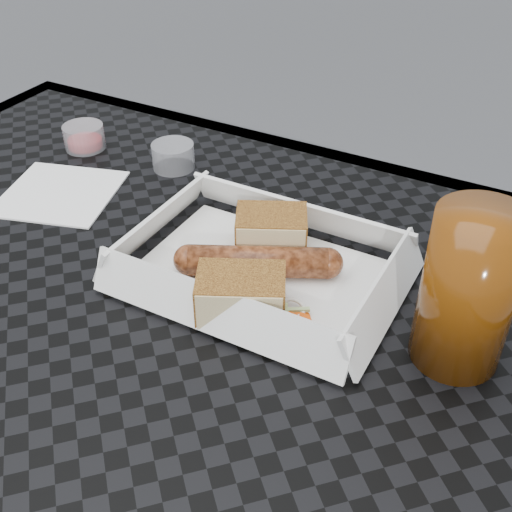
{
  "coord_description": "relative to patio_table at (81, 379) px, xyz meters",
  "views": [
    {
      "loc": [
        0.34,
        -0.28,
        1.11
      ],
      "look_at": [
        0.12,
        0.12,
        0.78
      ],
      "focal_mm": 45.0,
      "sensor_mm": 36.0,
      "label": 1
    }
  ],
  "objects": [
    {
      "name": "bratwurst",
      "position": [
        0.12,
        0.13,
        0.09
      ],
      "size": [
        0.14,
        0.08,
        0.03
      ],
      "rotation": [
        0.0,
        0.0,
        0.46
      ],
      "color": "brown",
      "rests_on": "food_tray"
    },
    {
      "name": "patio_table",
      "position": [
        0.0,
        0.0,
        0.0
      ],
      "size": [
        0.8,
        0.8,
        0.74
      ],
      "color": "black",
      "rests_on": "ground"
    },
    {
      "name": "veg_garnish",
      "position": [
        0.17,
        0.09,
        0.08
      ],
      "size": [
        0.03,
        0.03,
        0.0
      ],
      "color": "#E64E0A",
      "rests_on": "food_tray"
    },
    {
      "name": "condiment_cup_sauce",
      "position": [
        -0.2,
        0.25,
        0.09
      ],
      "size": [
        0.05,
        0.05,
        0.03
      ],
      "primitive_type": "cylinder",
      "color": "maroon",
      "rests_on": "patio_table"
    },
    {
      "name": "condiment_cup_empty",
      "position": [
        -0.07,
        0.27,
        0.09
      ],
      "size": [
        0.05,
        0.05,
        0.03
      ],
      "primitive_type": "cylinder",
      "color": "silver",
      "rests_on": "patio_table"
    },
    {
      "name": "food_tray",
      "position": [
        0.12,
        0.13,
        0.08
      ],
      "size": [
        0.22,
        0.15,
        0.0
      ],
      "primitive_type": "cube",
      "color": "white",
      "rests_on": "patio_table"
    },
    {
      "name": "drink_glass",
      "position": [
        0.3,
        0.12,
        0.14
      ],
      "size": [
        0.07,
        0.07,
        0.13
      ],
      "primitive_type": "cylinder",
      "color": "#5A2B07",
      "rests_on": "patio_table"
    },
    {
      "name": "napkin",
      "position": [
        -0.15,
        0.15,
        0.08
      ],
      "size": [
        0.15,
        0.15,
        0.0
      ],
      "primitive_type": "cube",
      "rotation": [
        0.0,
        0.0,
        0.3
      ],
      "color": "white",
      "rests_on": "patio_table"
    },
    {
      "name": "bread_far",
      "position": [
        0.13,
        0.08,
        0.1
      ],
      "size": [
        0.09,
        0.08,
        0.04
      ],
      "primitive_type": "cube",
      "rotation": [
        0.0,
        0.0,
        0.46
      ],
      "color": "#925F24",
      "rests_on": "food_tray"
    },
    {
      "name": "bread_near",
      "position": [
        0.11,
        0.17,
        0.1
      ],
      "size": [
        0.08,
        0.07,
        0.04
      ],
      "primitive_type": "cube",
      "rotation": [
        0.0,
        0.0,
        0.46
      ],
      "color": "#925F24",
      "rests_on": "food_tray"
    }
  ]
}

